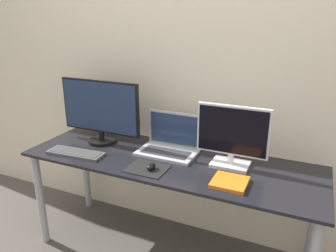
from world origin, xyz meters
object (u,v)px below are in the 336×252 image
laptop (170,143)px  keyboard (76,153)px  book (230,182)px  mouse (151,167)px  monitor_left (100,111)px  monitor_right (232,136)px

laptop → keyboard: laptop is taller
book → keyboard: bearing=-178.3°
laptop → mouse: size_ratio=5.19×
monitor_left → book: (0.98, -0.22, -0.22)m
monitor_left → book: bearing=-12.8°
monitor_left → monitor_right: (0.93, -0.00, -0.04)m
book → laptop: bearing=150.2°
monitor_left → laptop: bearing=5.3°
monitor_left → laptop: monitor_left is taller
laptop → mouse: bearing=-87.3°
monitor_left → mouse: bearing=-25.8°
monitor_left → keyboard: 0.34m
laptop → mouse: (0.01, -0.30, -0.04)m
monitor_right → book: 0.29m
monitor_left → mouse: monitor_left is taller
monitor_right → keyboard: monitor_right is taller
monitor_right → book: size_ratio=2.31×
keyboard → book: (1.01, 0.03, 0.00)m
monitor_left → monitor_right: monitor_left is taller
keyboard → book: book is taller
monitor_right → mouse: size_ratio=5.84×
mouse → book: 0.46m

